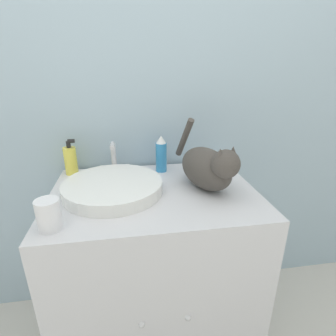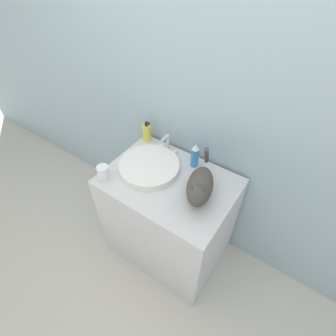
{
  "view_description": "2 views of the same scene",
  "coord_description": "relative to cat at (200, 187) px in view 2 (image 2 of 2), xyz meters",
  "views": [
    {
      "loc": [
        -0.1,
        -0.66,
        1.3
      ],
      "look_at": [
        0.05,
        0.25,
        0.94
      ],
      "focal_mm": 28.0,
      "sensor_mm": 36.0,
      "label": 1
    },
    {
      "loc": [
        0.63,
        -0.63,
        2.04
      ],
      "look_at": [
        0.01,
        0.28,
        0.95
      ],
      "focal_mm": 28.0,
      "sensor_mm": 36.0,
      "label": 2
    }
  ],
  "objects": [
    {
      "name": "ground_plane",
      "position": [
        -0.22,
        -0.29,
        -0.92
      ],
      "size": [
        8.0,
        8.0,
        0.0
      ],
      "primitive_type": "plane",
      "color": "beige"
    },
    {
      "name": "cup",
      "position": [
        -0.57,
        -0.2,
        -0.05
      ],
      "size": [
        0.07,
        0.07,
        0.1
      ],
      "color": "white",
      "rests_on": "vanity_cabinet"
    },
    {
      "name": "soap_bottle",
      "position": [
        -0.58,
        0.26,
        -0.03
      ],
      "size": [
        0.06,
        0.06,
        0.17
      ],
      "color": "#EADB4C",
      "rests_on": "vanity_cabinet"
    },
    {
      "name": "faucet",
      "position": [
        -0.39,
        0.23,
        -0.03
      ],
      "size": [
        0.15,
        0.08,
        0.16
      ],
      "color": "silver",
      "rests_on": "vanity_cabinet"
    },
    {
      "name": "wall_back",
      "position": [
        -0.22,
        0.36,
        0.33
      ],
      "size": [
        6.0,
        0.05,
        2.5
      ],
      "color": "#9EB7C6",
      "rests_on": "ground_plane"
    },
    {
      "name": "spray_bottle",
      "position": [
        -0.16,
        0.22,
        -0.01
      ],
      "size": [
        0.05,
        0.05,
        0.18
      ],
      "color": "#338CCC",
      "rests_on": "vanity_cabinet"
    },
    {
      "name": "sink_basin",
      "position": [
        -0.39,
        0.02,
        -0.07
      ],
      "size": [
        0.4,
        0.4,
        0.05
      ],
      "color": "white",
      "rests_on": "vanity_cabinet"
    },
    {
      "name": "vanity_cabinet",
      "position": [
        -0.22,
        0.01,
        -0.51
      ],
      "size": [
        0.83,
        0.61,
        0.82
      ],
      "color": "silver",
      "rests_on": "ground_plane"
    },
    {
      "name": "cat",
      "position": [
        0.0,
        0.0,
        0.0
      ],
      "size": [
        0.23,
        0.41,
        0.27
      ],
      "rotation": [
        0.0,
        0.0,
        -1.24
      ],
      "color": "#47423D",
      "rests_on": "vanity_cabinet"
    }
  ]
}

